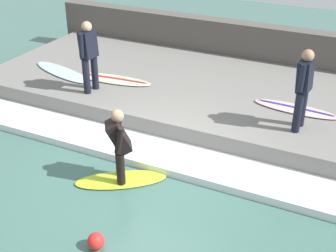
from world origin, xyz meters
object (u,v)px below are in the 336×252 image
at_px(surfer_riding, 119,142).
at_px(marker_buoy, 96,241).
at_px(surfboard_waiting_far, 296,109).
at_px(surfboard_waiting_near, 113,79).
at_px(surfer_waiting_near, 89,53).
at_px(surfboard_spare, 62,72).
at_px(surfboard_riding, 121,180).
at_px(surfer_waiting_far, 304,86).

relative_size(surfer_riding, marker_buoy, 5.28).
bearing_deg(surfboard_waiting_far, surfboard_waiting_near, 94.04).
xyz_separation_m(surfer_riding, surfboard_waiting_near, (3.00, 2.00, -0.30)).
distance_m(surfer_waiting_near, surfboard_waiting_near, 1.17).
height_order(surfboard_waiting_far, surfboard_spare, surfboard_waiting_far).
bearing_deg(surfboard_riding, surfboard_waiting_far, -35.94).
height_order(surfboard_waiting_near, surfboard_spare, surfboard_waiting_near).
relative_size(surfer_waiting_near, surfboard_spare, 0.77).
height_order(surfboard_riding, surfer_riding, surfer_riding).
bearing_deg(surfboard_waiting_near, surfer_riding, -146.30).
relative_size(surfer_riding, surfer_waiting_far, 0.85).
bearing_deg(surfboard_spare, surfboard_waiting_far, -85.37).
distance_m(surfer_waiting_far, surfboard_waiting_far, 1.22).
xyz_separation_m(surfer_waiting_near, surfboard_spare, (0.59, 1.31, -0.90)).
xyz_separation_m(surfer_waiting_near, surfer_waiting_far, (0.26, -4.73, -0.00)).
bearing_deg(surfboard_spare, surfer_waiting_far, -93.10).
bearing_deg(surfboard_waiting_near, surfer_waiting_far, -96.06).
bearing_deg(surfer_riding, surfboard_waiting_far, -35.94).
relative_size(surfer_waiting_near, surfboard_waiting_far, 0.88).
relative_size(surfboard_waiting_near, surfboard_spare, 0.95).
xyz_separation_m(surfer_riding, surfer_waiting_far, (2.51, -2.61, 0.59)).
height_order(surfer_waiting_near, surfboard_spare, surfer_waiting_near).
xyz_separation_m(surfboard_waiting_far, marker_buoy, (-4.97, 1.83, -0.40)).
distance_m(surfboard_riding, surfer_waiting_far, 3.88).
distance_m(surfer_riding, surfboard_waiting_far, 4.10).
height_order(surfboard_spare, marker_buoy, surfboard_spare).
relative_size(surfer_riding, surfboard_spare, 0.65).
distance_m(surfer_waiting_near, surfboard_waiting_far, 4.73).
relative_size(surfer_riding, surfboard_waiting_near, 0.68).
height_order(surfboard_riding, surfboard_waiting_far, surfboard_waiting_far).
bearing_deg(surfer_waiting_near, marker_buoy, -145.45).
xyz_separation_m(surfboard_waiting_far, surfboard_spare, (-0.47, 5.83, -0.00)).
bearing_deg(surfer_waiting_far, surfboard_spare, 86.90).
height_order(surfer_waiting_near, surfboard_waiting_near, surfer_waiting_near).
xyz_separation_m(surfer_waiting_near, surfboard_waiting_near, (0.75, -0.12, -0.89)).
relative_size(surfboard_waiting_near, surfer_waiting_far, 1.24).
bearing_deg(surfboard_riding, surfer_riding, -135.00).
relative_size(surfer_waiting_far, surfboard_spare, 0.76).
xyz_separation_m(surfer_waiting_near, marker_buoy, (-3.91, -2.69, -1.29)).
height_order(surfboard_riding, surfer_waiting_far, surfer_waiting_far).
xyz_separation_m(surfboard_riding, surfer_waiting_near, (2.25, 2.12, 1.40)).
xyz_separation_m(surfer_waiting_far, surfboard_waiting_far, (0.80, 0.21, -0.89)).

